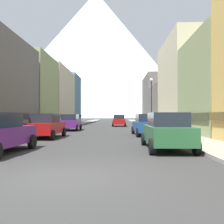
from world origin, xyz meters
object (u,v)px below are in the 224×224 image
at_px(potted_plant_1, 37,126).
at_px(streetlamp_right, 151,95).
at_px(car_right_0, 166,131).
at_px(pedestrian_1, 179,124).
at_px(potted_plant_0, 183,129).
at_px(car_right_1, 146,125).
at_px(car_driving_0, 119,120).
at_px(car_left_1, 46,126).
at_px(car_left_2, 70,122).
at_px(pedestrian_0, 153,120).

height_order(potted_plant_1, streetlamp_right, streetlamp_right).
bearing_deg(car_right_0, pedestrian_1, 71.98).
distance_m(car_right_0, potted_plant_0, 9.55).
bearing_deg(car_right_1, car_driving_0, 97.32).
relative_size(car_left_1, car_driving_0, 1.00).
xyz_separation_m(car_driving_0, potted_plant_1, (-8.60, -12.04, -0.32)).
relative_size(car_left_2, potted_plant_0, 5.54).
relative_size(car_left_2, potted_plant_1, 5.59).
bearing_deg(pedestrian_1, car_left_1, -170.37).
relative_size(car_right_0, car_right_1, 0.98).
distance_m(car_driving_0, streetlamp_right, 10.21).
height_order(potted_plant_0, pedestrian_0, pedestrian_0).
bearing_deg(car_driving_0, pedestrian_0, -36.83).
xyz_separation_m(car_right_1, streetlamp_right, (1.55, 8.17, 3.09)).
xyz_separation_m(car_left_2, pedestrian_0, (10.05, 7.15, 0.07)).
relative_size(car_right_1, pedestrian_1, 2.57).
bearing_deg(potted_plant_0, car_left_1, -163.67).
bearing_deg(pedestrian_0, car_driving_0, 143.17).
height_order(car_right_1, pedestrian_1, pedestrian_1).
distance_m(car_right_0, car_right_1, 8.32).
bearing_deg(pedestrian_1, car_left_2, 143.98).
height_order(car_right_1, car_driving_0, same).
bearing_deg(car_right_0, pedestrian_0, 83.64).
bearing_deg(streetlamp_right, pedestrian_0, 80.71).
xyz_separation_m(car_left_1, car_right_1, (7.60, 2.49, 0.00)).
distance_m(car_left_2, pedestrian_0, 12.33).
height_order(car_driving_0, potted_plant_1, car_driving_0).
bearing_deg(car_left_1, pedestrian_1, 9.63).
distance_m(potted_plant_0, pedestrian_1, 1.69).
bearing_deg(pedestrian_1, potted_plant_1, 155.98).
bearing_deg(pedestrian_1, potted_plant_0, 62.79).
bearing_deg(pedestrian_1, car_right_1, 162.12).
distance_m(car_right_0, potted_plant_1, 17.24).
bearing_deg(car_driving_0, potted_plant_0, -71.86).
bearing_deg(car_right_0, potted_plant_1, 128.79).
bearing_deg(car_left_2, streetlamp_right, 10.23).
relative_size(potted_plant_1, pedestrian_0, 0.45).
distance_m(potted_plant_0, potted_plant_1, 14.69).
distance_m(car_right_0, pedestrian_0, 22.13).
distance_m(car_left_1, potted_plant_1, 8.26).
height_order(car_left_1, pedestrian_0, pedestrian_0).
height_order(car_right_0, streetlamp_right, streetlamp_right).
relative_size(car_left_1, potted_plant_0, 5.48).
xyz_separation_m(car_right_0, potted_plant_0, (3.20, 8.99, -0.36)).
relative_size(car_right_1, potted_plant_1, 5.63).
distance_m(car_left_1, streetlamp_right, 14.39).
height_order(pedestrian_0, pedestrian_1, pedestrian_0).
xyz_separation_m(car_driving_0, potted_plant_0, (5.40, -16.48, -0.36)).
xyz_separation_m(car_left_2, streetlamp_right, (9.15, 1.65, 3.09)).
distance_m(car_driving_0, pedestrian_1, 18.53).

